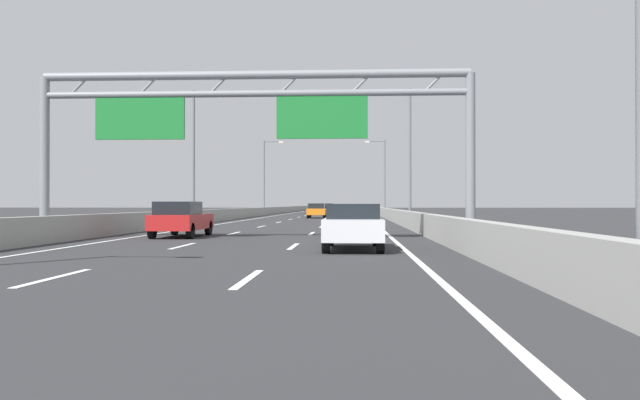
{
  "coord_description": "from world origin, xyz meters",
  "views": [
    {
      "loc": [
        3.71,
        0.81,
        1.37
      ],
      "look_at": [
        0.06,
        71.88,
        1.79
      ],
      "focal_mm": 36.31,
      "sensor_mm": 36.0,
      "label": 1
    }
  ],
  "objects_px": {
    "streetlamp_left_mid": "(197,148)",
    "streetlamp_right_far": "(383,172)",
    "red_car": "(181,219)",
    "black_car": "(328,208)",
    "sign_gantry": "(248,112)",
    "orange_car": "(317,211)",
    "white_car": "(353,226)",
    "streetlamp_right_mid": "(407,147)",
    "streetlamp_left_far": "(266,172)"
  },
  "relations": [
    {
      "from": "streetlamp_left_mid",
      "to": "streetlamp_right_far",
      "type": "distance_m",
      "value": 39.5
    },
    {
      "from": "red_car",
      "to": "black_car",
      "type": "xyz_separation_m",
      "value": [
        3.47,
        65.26,
        -0.02
      ]
    },
    {
      "from": "sign_gantry",
      "to": "orange_car",
      "type": "height_order",
      "value": "sign_gantry"
    },
    {
      "from": "streetlamp_left_mid",
      "to": "orange_car",
      "type": "xyz_separation_m",
      "value": [
        7.69,
        16.38,
        -4.67
      ]
    },
    {
      "from": "streetlamp_left_mid",
      "to": "black_car",
      "type": "height_order",
      "value": "streetlamp_left_mid"
    },
    {
      "from": "black_car",
      "to": "white_car",
      "type": "xyz_separation_m",
      "value": [
        3.64,
        -72.27,
        -0.02
      ]
    },
    {
      "from": "streetlamp_right_mid",
      "to": "black_car",
      "type": "distance_m",
      "value": 46.8
    },
    {
      "from": "streetlamp_left_mid",
      "to": "white_car",
      "type": "height_order",
      "value": "streetlamp_left_mid"
    },
    {
      "from": "white_car",
      "to": "orange_car",
      "type": "bearing_deg",
      "value": 94.67
    },
    {
      "from": "streetlamp_left_mid",
      "to": "red_car",
      "type": "bearing_deg",
      "value": -78.1
    },
    {
      "from": "streetlamp_left_mid",
      "to": "streetlamp_right_far",
      "type": "xyz_separation_m",
      "value": [
        14.93,
        36.57,
        0.0
      ]
    },
    {
      "from": "streetlamp_right_mid",
      "to": "streetlamp_right_far",
      "type": "relative_size",
      "value": 1.0
    },
    {
      "from": "black_car",
      "to": "streetlamp_right_far",
      "type": "bearing_deg",
      "value": -51.81
    },
    {
      "from": "streetlamp_right_far",
      "to": "black_car",
      "type": "height_order",
      "value": "streetlamp_right_far"
    },
    {
      "from": "streetlamp_left_far",
      "to": "orange_car",
      "type": "xyz_separation_m",
      "value": [
        7.69,
        -20.19,
        -4.67
      ]
    },
    {
      "from": "black_car",
      "to": "orange_car",
      "type": "relative_size",
      "value": 1.02
    },
    {
      "from": "red_car",
      "to": "streetlamp_right_mid",
      "type": "bearing_deg",
      "value": 60.6
    },
    {
      "from": "streetlamp_left_mid",
      "to": "streetlamp_right_mid",
      "type": "relative_size",
      "value": 1.0
    },
    {
      "from": "streetlamp_left_mid",
      "to": "streetlamp_left_far",
      "type": "bearing_deg",
      "value": 90.0
    },
    {
      "from": "streetlamp_right_far",
      "to": "streetlamp_left_far",
      "type": "bearing_deg",
      "value": 180.0
    },
    {
      "from": "streetlamp_left_mid",
      "to": "sign_gantry",
      "type": "bearing_deg",
      "value": -71.47
    },
    {
      "from": "streetlamp_left_mid",
      "to": "red_car",
      "type": "relative_size",
      "value": 2.22
    },
    {
      "from": "orange_car",
      "to": "black_car",
      "type": "bearing_deg",
      "value": 90.29
    },
    {
      "from": "streetlamp_right_mid",
      "to": "white_car",
      "type": "xyz_separation_m",
      "value": [
        -3.76,
        -26.3,
        -4.68
      ]
    },
    {
      "from": "red_car",
      "to": "white_car",
      "type": "relative_size",
      "value": 1.01
    },
    {
      "from": "sign_gantry",
      "to": "streetlamp_left_mid",
      "type": "relative_size",
      "value": 1.73
    },
    {
      "from": "sign_gantry",
      "to": "streetlamp_left_mid",
      "type": "height_order",
      "value": "streetlamp_left_mid"
    },
    {
      "from": "red_car",
      "to": "white_car",
      "type": "bearing_deg",
      "value": -44.62
    },
    {
      "from": "black_car",
      "to": "orange_car",
      "type": "height_order",
      "value": "black_car"
    },
    {
      "from": "streetlamp_left_far",
      "to": "white_car",
      "type": "relative_size",
      "value": 2.23
    },
    {
      "from": "streetlamp_right_mid",
      "to": "orange_car",
      "type": "distance_m",
      "value": 18.51
    },
    {
      "from": "streetlamp_left_far",
      "to": "streetlamp_right_far",
      "type": "bearing_deg",
      "value": 0.0
    },
    {
      "from": "streetlamp_left_far",
      "to": "streetlamp_right_mid",
      "type": "bearing_deg",
      "value": -67.79
    },
    {
      "from": "streetlamp_left_mid",
      "to": "orange_car",
      "type": "distance_m",
      "value": 18.69
    },
    {
      "from": "sign_gantry",
      "to": "streetlamp_left_far",
      "type": "height_order",
      "value": "streetlamp_left_far"
    },
    {
      "from": "sign_gantry",
      "to": "red_car",
      "type": "bearing_deg",
      "value": 143.31
    },
    {
      "from": "streetlamp_left_far",
      "to": "red_car",
      "type": "distance_m",
      "value": 56.2
    },
    {
      "from": "white_car",
      "to": "black_car",
      "type": "bearing_deg",
      "value": 92.88
    },
    {
      "from": "sign_gantry",
      "to": "orange_car",
      "type": "xyz_separation_m",
      "value": [
        0.42,
        38.05,
        -4.09
      ]
    },
    {
      "from": "streetlamp_left_mid",
      "to": "red_car",
      "type": "xyz_separation_m",
      "value": [
        4.06,
        -19.28,
        -4.64
      ]
    },
    {
      "from": "sign_gantry",
      "to": "streetlamp_right_mid",
      "type": "height_order",
      "value": "streetlamp_right_mid"
    },
    {
      "from": "streetlamp_left_mid",
      "to": "red_car",
      "type": "distance_m",
      "value": 20.25
    },
    {
      "from": "streetlamp_left_far",
      "to": "black_car",
      "type": "bearing_deg",
      "value": 51.28
    },
    {
      "from": "red_car",
      "to": "orange_car",
      "type": "xyz_separation_m",
      "value": [
        3.62,
        35.67,
        -0.03
      ]
    },
    {
      "from": "streetlamp_left_mid",
      "to": "black_car",
      "type": "xyz_separation_m",
      "value": [
        7.54,
        45.97,
        -4.67
      ]
    },
    {
      "from": "sign_gantry",
      "to": "streetlamp_right_mid",
      "type": "xyz_separation_m",
      "value": [
        7.67,
        21.67,
        0.58
      ]
    },
    {
      "from": "streetlamp_left_far",
      "to": "streetlamp_right_far",
      "type": "xyz_separation_m",
      "value": [
        14.93,
        0.0,
        0.0
      ]
    },
    {
      "from": "streetlamp_left_mid",
      "to": "streetlamp_right_far",
      "type": "relative_size",
      "value": 1.0
    },
    {
      "from": "streetlamp_right_mid",
      "to": "orange_car",
      "type": "bearing_deg",
      "value": 113.86
    },
    {
      "from": "streetlamp_right_far",
      "to": "red_car",
      "type": "xyz_separation_m",
      "value": [
        -10.87,
        -55.86,
        -4.64
      ]
    }
  ]
}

